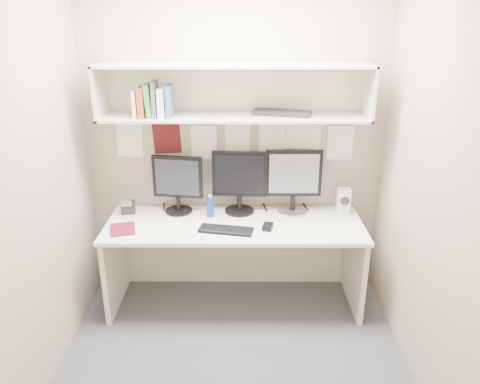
{
  "coord_description": "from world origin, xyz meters",
  "views": [
    {
      "loc": [
        0.06,
        -2.67,
        2.27
      ],
      "look_at": [
        0.04,
        0.35,
        1.1
      ],
      "focal_mm": 35.0,
      "sensor_mm": 36.0,
      "label": 1
    }
  ],
  "objects_px": {
    "desk": "(235,263)",
    "monitor_center": "(239,180)",
    "speaker": "(343,201)",
    "maroon_notebook": "(123,229)",
    "monitor_right": "(294,179)",
    "desk_phone": "(128,207)",
    "keyboard": "(226,230)",
    "monitor_left": "(177,182)"
  },
  "relations": [
    {
      "from": "monitor_left",
      "to": "monitor_right",
      "type": "relative_size",
      "value": 0.9
    },
    {
      "from": "monitor_right",
      "to": "desk",
      "type": "bearing_deg",
      "value": -155.31
    },
    {
      "from": "desk",
      "to": "speaker",
      "type": "height_order",
      "value": "speaker"
    },
    {
      "from": "maroon_notebook",
      "to": "desk_phone",
      "type": "distance_m",
      "value": 0.32
    },
    {
      "from": "desk",
      "to": "monitor_right",
      "type": "xyz_separation_m",
      "value": [
        0.47,
        0.22,
        0.64
      ]
    },
    {
      "from": "desk",
      "to": "desk_phone",
      "type": "distance_m",
      "value": 0.98
    },
    {
      "from": "desk",
      "to": "monitor_left",
      "type": "bearing_deg",
      "value": 154.64
    },
    {
      "from": "monitor_right",
      "to": "desk_phone",
      "type": "height_order",
      "value": "monitor_right"
    },
    {
      "from": "desk_phone",
      "to": "desk",
      "type": "bearing_deg",
      "value": -21.24
    },
    {
      "from": "monitor_left",
      "to": "desk_phone",
      "type": "distance_m",
      "value": 0.46
    },
    {
      "from": "monitor_right",
      "to": "maroon_notebook",
      "type": "relative_size",
      "value": 2.35
    },
    {
      "from": "desk",
      "to": "maroon_notebook",
      "type": "xyz_separation_m",
      "value": [
        -0.84,
        -0.14,
        0.37
      ]
    },
    {
      "from": "keyboard",
      "to": "maroon_notebook",
      "type": "relative_size",
      "value": 1.81
    },
    {
      "from": "maroon_notebook",
      "to": "desk_phone",
      "type": "xyz_separation_m",
      "value": [
        -0.03,
        0.32,
        0.05
      ]
    },
    {
      "from": "desk_phone",
      "to": "monitor_left",
      "type": "bearing_deg",
      "value": -4.12
    },
    {
      "from": "monitor_right",
      "to": "maroon_notebook",
      "type": "xyz_separation_m",
      "value": [
        -1.32,
        -0.36,
        -0.27
      ]
    },
    {
      "from": "maroon_notebook",
      "to": "desk",
      "type": "bearing_deg",
      "value": -4.83
    },
    {
      "from": "monitor_center",
      "to": "speaker",
      "type": "bearing_deg",
      "value": 2.44
    },
    {
      "from": "monitor_right",
      "to": "monitor_left",
      "type": "bearing_deg",
      "value": 179.8
    },
    {
      "from": "speaker",
      "to": "monitor_center",
      "type": "bearing_deg",
      "value": -178.01
    },
    {
      "from": "monitor_left",
      "to": "speaker",
      "type": "bearing_deg",
      "value": 7.77
    },
    {
      "from": "desk",
      "to": "desk_phone",
      "type": "bearing_deg",
      "value": 168.26
    },
    {
      "from": "speaker",
      "to": "desk_phone",
      "type": "height_order",
      "value": "speaker"
    },
    {
      "from": "monitor_left",
      "to": "speaker",
      "type": "height_order",
      "value": "monitor_left"
    },
    {
      "from": "monitor_left",
      "to": "keyboard",
      "type": "xyz_separation_m",
      "value": [
        0.4,
        -0.37,
        -0.25
      ]
    },
    {
      "from": "monitor_left",
      "to": "maroon_notebook",
      "type": "relative_size",
      "value": 2.12
    },
    {
      "from": "desk",
      "to": "monitor_left",
      "type": "distance_m",
      "value": 0.8
    },
    {
      "from": "monitor_right",
      "to": "keyboard",
      "type": "bearing_deg",
      "value": -145.21
    },
    {
      "from": "keyboard",
      "to": "speaker",
      "type": "relative_size",
      "value": 1.96
    },
    {
      "from": "desk",
      "to": "monitor_center",
      "type": "xyz_separation_m",
      "value": [
        0.04,
        0.22,
        0.64
      ]
    },
    {
      "from": "monitor_left",
      "to": "desk_phone",
      "type": "relative_size",
      "value": 3.61
    },
    {
      "from": "speaker",
      "to": "maroon_notebook",
      "type": "height_order",
      "value": "speaker"
    },
    {
      "from": "monitor_right",
      "to": "keyboard",
      "type": "height_order",
      "value": "monitor_right"
    },
    {
      "from": "desk",
      "to": "monitor_left",
      "type": "xyz_separation_m",
      "value": [
        -0.46,
        0.22,
        0.62
      ]
    },
    {
      "from": "monitor_left",
      "to": "desk_phone",
      "type": "bearing_deg",
      "value": -165.95
    },
    {
      "from": "monitor_center",
      "to": "desk_phone",
      "type": "height_order",
      "value": "monitor_center"
    },
    {
      "from": "desk",
      "to": "keyboard",
      "type": "relative_size",
      "value": 4.95
    },
    {
      "from": "desk",
      "to": "monitor_right",
      "type": "height_order",
      "value": "monitor_right"
    },
    {
      "from": "speaker",
      "to": "maroon_notebook",
      "type": "distance_m",
      "value": 1.76
    },
    {
      "from": "keyboard",
      "to": "speaker",
      "type": "height_order",
      "value": "speaker"
    },
    {
      "from": "monitor_center",
      "to": "maroon_notebook",
      "type": "relative_size",
      "value": 2.29
    },
    {
      "from": "keyboard",
      "to": "monitor_left",
      "type": "bearing_deg",
      "value": 147.99
    }
  ]
}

